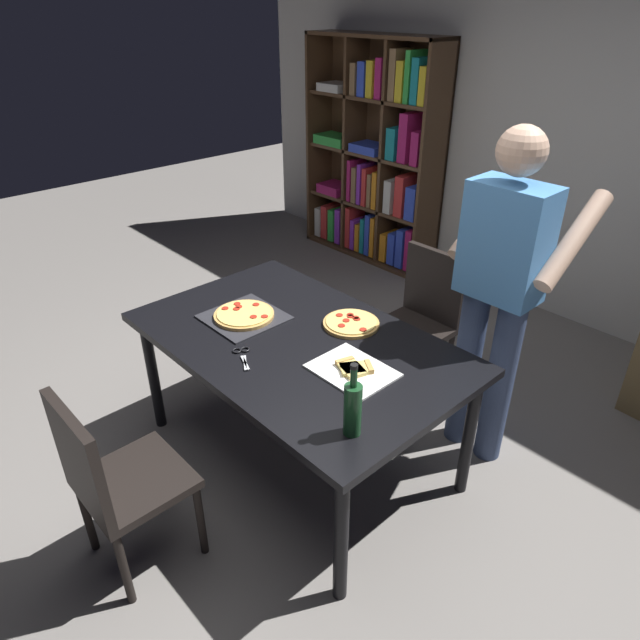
# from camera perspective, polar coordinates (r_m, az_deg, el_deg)

# --- Properties ---
(ground_plane) EXTENTS (12.00, 12.00, 0.00)m
(ground_plane) POSITION_cam_1_polar(r_m,az_deg,el_deg) (3.23, -2.00, -13.32)
(ground_plane) COLOR gray
(back_wall) EXTENTS (6.40, 0.10, 2.80)m
(back_wall) POSITION_cam_1_polar(r_m,az_deg,el_deg) (4.57, 24.27, 17.17)
(back_wall) COLOR silver
(back_wall) RESTS_ON ground_plane
(dining_table) EXTENTS (1.67, 1.03, 0.75)m
(dining_table) POSITION_cam_1_polar(r_m,az_deg,el_deg) (2.81, -2.24, -3.13)
(dining_table) COLOR black
(dining_table) RESTS_ON ground_plane
(chair_near_camera) EXTENTS (0.42, 0.42, 0.90)m
(chair_near_camera) POSITION_cam_1_polar(r_m,az_deg,el_deg) (2.53, -20.20, -14.66)
(chair_near_camera) COLOR black
(chair_near_camera) RESTS_ON ground_plane
(chair_far_side) EXTENTS (0.42, 0.42, 0.90)m
(chair_far_side) POSITION_cam_1_polar(r_m,az_deg,el_deg) (3.54, 10.18, 0.63)
(chair_far_side) COLOR black
(chair_far_side) RESTS_ON ground_plane
(bookshelf) EXTENTS (1.40, 0.35, 1.95)m
(bookshelf) POSITION_cam_1_polar(r_m,az_deg,el_deg) (5.36, 5.75, 15.54)
(bookshelf) COLOR #513823
(bookshelf) RESTS_ON ground_plane
(person_serving_pizza) EXTENTS (0.55, 0.54, 1.75)m
(person_serving_pizza) POSITION_cam_1_polar(r_m,az_deg,el_deg) (2.87, 17.70, 3.37)
(person_serving_pizza) COLOR #38476B
(person_serving_pizza) RESTS_ON ground_plane
(pepperoni_pizza_on_tray) EXTENTS (0.37, 0.37, 0.04)m
(pepperoni_pizza_on_tray) POSITION_cam_1_polar(r_m,az_deg,el_deg) (2.97, -7.66, 0.45)
(pepperoni_pizza_on_tray) COLOR #2D2D33
(pepperoni_pizza_on_tray) RESTS_ON dining_table
(pizza_slices_on_towel) EXTENTS (0.36, 0.28, 0.03)m
(pizza_slices_on_towel) POSITION_cam_1_polar(r_m,az_deg,el_deg) (2.54, 3.39, -4.98)
(pizza_slices_on_towel) COLOR white
(pizza_slices_on_towel) RESTS_ON dining_table
(wine_bottle) EXTENTS (0.07, 0.07, 0.32)m
(wine_bottle) POSITION_cam_1_polar(r_m,az_deg,el_deg) (2.15, 3.31, -8.85)
(wine_bottle) COLOR #194723
(wine_bottle) RESTS_ON dining_table
(kitchen_scissors) EXTENTS (0.19, 0.14, 0.01)m
(kitchen_scissors) POSITION_cam_1_polar(r_m,az_deg,el_deg) (2.67, -7.85, -3.45)
(kitchen_scissors) COLOR silver
(kitchen_scissors) RESTS_ON dining_table
(second_pizza_plain) EXTENTS (0.29, 0.29, 0.03)m
(second_pizza_plain) POSITION_cam_1_polar(r_m,az_deg,el_deg) (2.89, 3.16, -0.32)
(second_pizza_plain) COLOR tan
(second_pizza_plain) RESTS_ON dining_table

